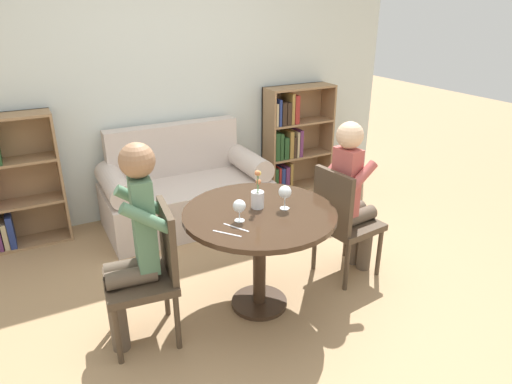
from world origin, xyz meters
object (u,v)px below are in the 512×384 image
at_px(couch, 185,192).
at_px(chair_left, 151,270).
at_px(wine_glass_right, 285,193).
at_px(chair_right, 343,219).
at_px(person_right, 352,196).
at_px(person_left, 133,243).
at_px(flower_vase, 258,196).
at_px(bookshelf_right, 290,140).
at_px(wine_glass_left, 239,207).

bearing_deg(couch, chair_left, -116.40).
relative_size(chair_left, wine_glass_right, 5.49).
relative_size(chair_right, person_right, 0.72).
bearing_deg(couch, person_right, -60.37).
distance_m(chair_left, person_left, 0.22).
distance_m(chair_right, flower_vase, 0.80).
xyz_separation_m(couch, flower_vase, (0.02, -1.47, 0.51)).
bearing_deg(bookshelf_right, chair_left, -139.91).
bearing_deg(wine_glass_left, person_left, 170.32).
relative_size(chair_right, person_left, 0.69).
xyz_separation_m(chair_left, wine_glass_left, (0.57, -0.09, 0.34)).
relative_size(bookshelf_right, person_left, 0.89).
xyz_separation_m(chair_left, flower_vase, (0.76, 0.03, 0.33)).
relative_size(person_right, wine_glass_left, 8.64).
bearing_deg(wine_glass_left, chair_left, 170.49).
bearing_deg(wine_glass_left, person_right, 7.27).
xyz_separation_m(couch, person_right, (0.83, -1.46, 0.34)).
distance_m(couch, wine_glass_right, 1.67).
bearing_deg(person_left, couch, 157.16).
distance_m(person_left, wine_glass_right, 1.01).
relative_size(wine_glass_left, flower_vase, 0.53).
bearing_deg(wine_glass_right, chair_right, 8.63).
distance_m(couch, person_right, 1.72).
bearing_deg(person_right, chair_left, 84.08).
height_order(wine_glass_right, flower_vase, flower_vase).
bearing_deg(chair_left, bookshelf_right, 136.46).
height_order(couch, wine_glass_left, couch).
relative_size(bookshelf_right, flower_vase, 4.29).
distance_m(couch, chair_left, 1.68).
height_order(chair_right, flower_vase, flower_vase).
bearing_deg(chair_right, person_left, 82.81).
height_order(couch, chair_left, couch).
relative_size(couch, person_right, 1.23).
bearing_deg(wine_glass_right, bookshelf_right, 57.24).
bearing_deg(person_right, wine_glass_left, 90.11).
bearing_deg(bookshelf_right, wine_glass_right, -122.76).
bearing_deg(wine_glass_left, couch, 83.64).
bearing_deg(wine_glass_left, wine_glass_right, 3.79).
bearing_deg(person_right, flower_vase, 83.24).
distance_m(person_right, wine_glass_left, 1.03).
bearing_deg(chair_left, wine_glass_right, 91.87).
bearing_deg(person_left, chair_right, 96.34).
bearing_deg(flower_vase, person_left, -179.18).
xyz_separation_m(person_left, flower_vase, (0.84, 0.01, 0.13)).
relative_size(chair_left, flower_vase, 3.30).
relative_size(bookshelf_right, person_right, 0.94).
relative_size(chair_left, person_left, 0.69).
bearing_deg(flower_vase, chair_right, -1.02).
relative_size(bookshelf_right, chair_right, 1.30).
bearing_deg(flower_vase, person_right, 0.41).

